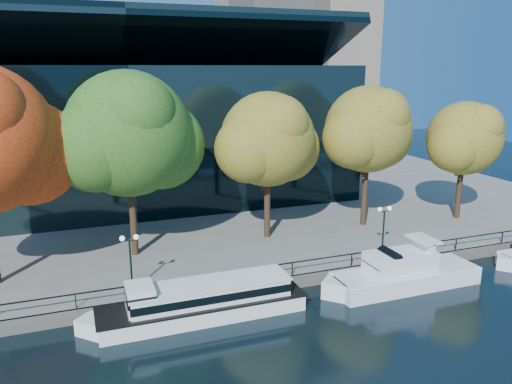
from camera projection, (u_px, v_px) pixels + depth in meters
name	position (u px, v px, depth m)	size (l,w,h in m)	color
ground	(242.00, 319.00, 32.28)	(160.00, 160.00, 0.00)	black
promenade	(153.00, 188.00, 65.24)	(90.00, 67.08, 1.00)	slate
railing	(227.00, 272.00, 34.76)	(88.20, 0.08, 0.99)	black
convention_building	(121.00, 132.00, 57.76)	(50.00, 24.57, 21.43)	black
tour_boat	(198.00, 300.00, 32.24)	(14.71, 3.28, 2.79)	white
cruiser_near	(400.00, 273.00, 36.65)	(12.50, 3.22, 3.62)	white
tree_2	(131.00, 136.00, 38.39)	(12.17, 9.98, 14.72)	black
tree_3	(270.00, 141.00, 42.85)	(10.20, 8.37, 12.89)	black
tree_4	(370.00, 131.00, 46.26)	(10.06, 8.25, 13.25)	black
tree_5	(466.00, 140.00, 48.71)	(8.99, 7.37, 11.67)	black
lamp_1	(130.00, 250.00, 33.26)	(1.26, 0.36, 4.03)	black
lamp_2	(384.00, 219.00, 39.98)	(1.26, 0.36, 4.03)	black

